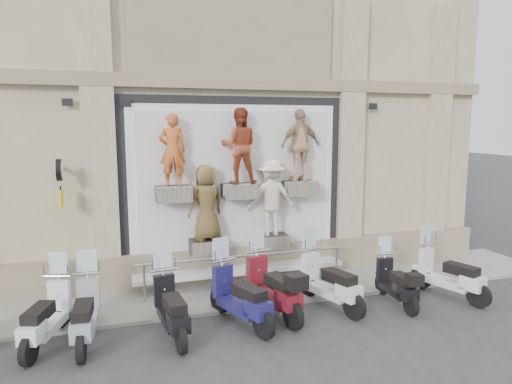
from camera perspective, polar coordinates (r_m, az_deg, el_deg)
ground at (r=9.10m, az=2.54°, el=-16.82°), size 90.00×90.00×0.00m
sidewalk at (r=10.93m, az=-1.32°, el=-12.15°), size 16.00×2.20×0.08m
building at (r=15.14m, az=-6.82°, el=16.43°), size 14.00×8.60×12.00m
shop_vitrine at (r=10.97m, az=-1.70°, el=0.80°), size 5.60×0.87×4.30m
guard_rail at (r=10.69m, az=-1.18°, el=-10.20°), size 5.06×0.10×0.93m
clock_sign_bracket at (r=10.30m, az=-23.32°, el=1.73°), size 0.10×0.80×1.02m
scooter_b at (r=9.02m, az=-24.82°, el=-12.60°), size 1.08×1.96×1.53m
scooter_c at (r=8.83m, az=-20.65°, el=-12.70°), size 0.68×1.95×1.56m
scooter_d at (r=8.69m, az=-10.60°, el=-12.68°), size 0.75×1.95×1.55m
scooter_e at (r=8.98m, az=-2.00°, el=-11.55°), size 1.24×2.08×1.63m
scooter_f at (r=9.41m, az=2.08°, el=-10.40°), size 1.02×2.16×1.69m
scooter_g at (r=9.91m, az=9.17°, el=-9.73°), size 1.15×2.08×1.62m
scooter_h at (r=10.45m, az=17.14°, el=-9.72°), size 0.64×1.74×1.38m
scooter_i at (r=11.21m, az=23.05°, el=-8.29°), size 1.15×2.01×1.57m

